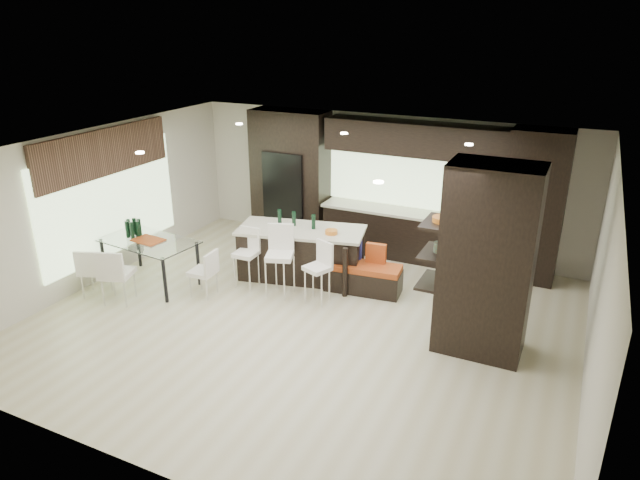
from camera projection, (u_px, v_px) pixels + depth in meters
The scene contains 22 objects.
ground at pixel (303, 321), 8.90m from camera, with size 8.00×8.00×0.00m, color beige.
back_wall at pixel (383, 183), 11.34m from camera, with size 8.00×0.02×2.70m, color beige.
left_wall at pixel (100, 205), 10.00m from camera, with size 0.02×7.00×2.70m, color beige.
right_wall at pixel (600, 294), 6.80m from camera, with size 0.02×7.00×2.70m, color beige.
ceiling at pixel (301, 150), 7.91m from camera, with size 8.00×7.00×0.02m, color white.
window_left at pixel (110, 202), 10.16m from camera, with size 0.04×3.20×1.90m, color #B2D199.
window_back at pixel (412, 177), 11.00m from camera, with size 3.40×0.04×1.20m, color #B2D199.
stone_accent at pixel (104, 152), 9.82m from camera, with size 0.08×3.00×0.80m, color brown.
ceiling_spots at pixel (309, 148), 8.13m from camera, with size 4.00×3.00×0.02m, color white.
back_cabinetry at pixel (402, 190), 10.87m from camera, with size 6.80×0.68×2.70m, color black.
refrigerator at pixel (290, 195), 11.93m from camera, with size 0.90×0.68×1.90m, color black.
partition_column at pixel (487, 261), 7.70m from camera, with size 1.20×0.80×2.70m, color black.
kitchen_island at pixel (302, 253), 10.26m from camera, with size 2.23×0.96×0.93m, color black.
stool_left at pixel (246, 264), 9.90m from camera, with size 0.38×0.38×0.85m, color white.
stool_mid at pixel (280, 268), 9.58m from camera, with size 0.43×0.43×0.98m, color white.
stool_right at pixel (317, 279), 9.36m from camera, with size 0.37×0.37×0.84m, color white.
bench at pixel (363, 278), 9.79m from camera, with size 1.29×0.50×0.50m, color black.
floor_vase at pixel (470, 289), 8.68m from camera, with size 0.42×0.42×1.13m, color #424E38, non-canonical shape.
dining_table at pixel (151, 262), 10.04m from camera, with size 1.68×0.95×0.81m, color white.
chair_near at pixel (118, 277), 9.35m from camera, with size 0.48×0.48×0.89m, color white.
chair_far at pixel (95, 273), 9.60m from camera, with size 0.43×0.43×0.80m, color white.
chair_end at pixel (203, 275), 9.60m from camera, with size 0.41×0.41×0.75m, color white.
Camera 1 is at (3.60, -6.94, 4.43)m, focal length 32.00 mm.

